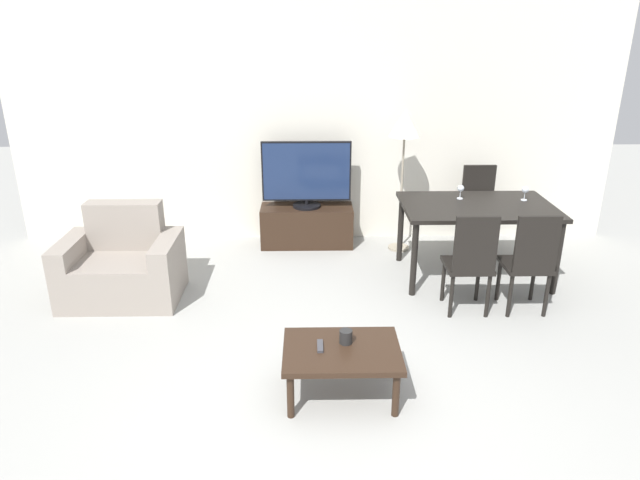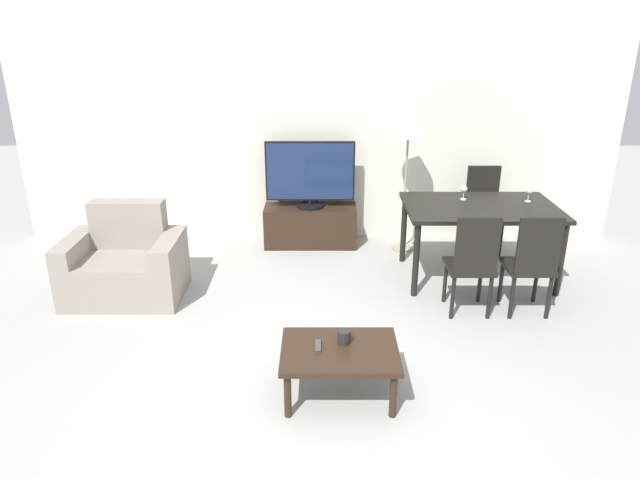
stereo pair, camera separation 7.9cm
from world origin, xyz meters
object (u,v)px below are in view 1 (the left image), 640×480
dining_chair_far (479,204)px  armchair (123,267)px  tv (306,175)px  dining_chair_near_right (530,259)px  cup_white_near (346,337)px  wine_glass_center (461,189)px  dining_chair_near (471,260)px  remote_primary (320,346)px  coffee_table (342,355)px  floor_lamp (405,129)px  tv_stand (307,226)px  dining_table (477,212)px  wine_glass_left (525,191)px

dining_chair_far → armchair: bearing=-162.0°
tv → dining_chair_near_right: bearing=-41.1°
cup_white_near → wine_glass_center: (1.29, 2.10, 0.45)m
dining_chair_near → remote_primary: (-1.34, -1.16, -0.14)m
coffee_table → dining_chair_near_right: dining_chair_near_right is taller
floor_lamp → tv: bearing=172.1°
armchair → remote_primary: 2.40m
dining_chair_far → tv_stand: bearing=176.4°
coffee_table → dining_chair_far: bearing=58.3°
dining_table → dining_chair_far: dining_chair_far is taller
floor_lamp → cup_white_near: bearing=-106.3°
tv → remote_primary: tv is taller
tv → dining_chair_near_right: size_ratio=1.06×
armchair → dining_chair_near: (3.17, -0.39, 0.22)m
remote_primary → wine_glass_center: 2.65m
dining_table → wine_glass_center: (-0.13, 0.20, 0.18)m
dining_chair_near → wine_glass_center: size_ratio=6.52×
dining_chair_far → tv: bearing=176.4°
dining_chair_near → tv_stand: bearing=130.0°
dining_chair_near → dining_chair_near_right: 0.52m
tv_stand → dining_table: bearing=-28.4°
dining_chair_near_right → floor_lamp: floor_lamp is taller
floor_lamp → wine_glass_center: floor_lamp is taller
dining_table → tv: bearing=151.7°
floor_lamp → wine_glass_left: (1.14, -0.64, -0.50)m
dining_chair_far → wine_glass_left: 0.79m
armchair → wine_glass_center: (3.30, 0.60, 0.57)m
armchair → dining_table: (3.43, 0.41, 0.39)m
coffee_table → dining_chair_near_right: 2.09m
cup_white_near → wine_glass_left: bearing=46.6°
dining_table → remote_primary: dining_table is taller
floor_lamp → tv_stand: bearing=171.9°
dining_chair_near → armchair: bearing=173.0°
dining_chair_near_right → cup_white_near: dining_chair_near_right is taller
remote_primary → dining_chair_far: bearing=55.9°
coffee_table → wine_glass_center: 2.60m
dining_chair_far → wine_glass_left: (0.24, -0.66, 0.35)m
dining_table → floor_lamp: bearing=129.6°
dining_chair_near_right → floor_lamp: 2.00m
tv_stand → coffee_table: bearing=-85.1°
armchair → coffee_table: size_ratio=1.32×
dining_table → dining_chair_far: 0.85m
wine_glass_left → wine_glass_center: same height
tv → armchair: bearing=-142.7°
dining_table → dining_chair_near_right: bearing=-71.9°
dining_chair_near_right → dining_table: bearing=108.1°
cup_white_near → wine_glass_left: 2.84m
dining_chair_near → dining_chair_far: size_ratio=1.00×
coffee_table → dining_table: bearing=53.7°
armchair → wine_glass_left: 4.01m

